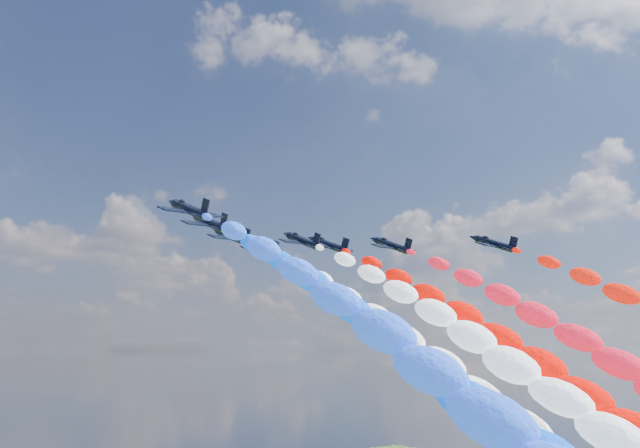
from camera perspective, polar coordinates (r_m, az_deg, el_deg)
jet_0 at (r=113.29m, az=-9.33°, el=1.04°), size 9.24×12.57×6.62m
trail_0 at (r=73.16m, az=10.06°, el=-14.38°), size 6.79×95.14×56.48m
jet_1 at (r=124.48m, az=-7.88°, el=0.11°), size 9.59×12.82×6.62m
trail_1 at (r=84.85m, az=9.54°, el=-13.64°), size 6.79×95.14×56.48m
jet_2 at (r=138.91m, az=-6.33°, el=-0.87°), size 9.82×12.99×6.62m
trail_2 at (r=99.83m, az=9.12°, el=-12.93°), size 6.79×95.14×56.48m
jet_3 at (r=143.64m, az=-1.28°, el=-1.19°), size 9.53×12.78×6.62m
trail_3 at (r=107.78m, az=15.16°, el=-12.44°), size 6.79×95.14×56.48m
jet_4 at (r=154.19m, az=-4.23°, el=-1.71°), size 10.03×13.13×6.62m
trail_4 at (r=116.06m, az=9.83°, el=-12.35°), size 6.79×95.14×56.48m
jet_5 at (r=149.48m, az=0.65°, el=-1.50°), size 10.01×13.12×6.62m
trail_5 at (r=114.79m, az=16.79°, el=-12.14°), size 6.79×95.14×56.48m
jet_6 at (r=150.86m, az=5.14°, el=-1.53°), size 9.19×12.54×6.62m
jet_7 at (r=151.39m, az=12.33°, el=-1.39°), size 9.28×12.60×6.62m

